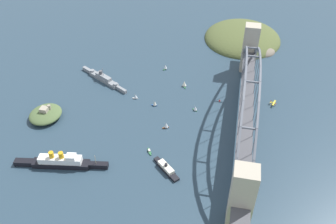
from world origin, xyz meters
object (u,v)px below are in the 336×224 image
(small_boat_3, at_px, (136,96))
(small_boat_4, at_px, (166,125))
(harbor_arch_bridge, at_px, (247,103))
(naval_cruiser, at_px, (103,78))
(channel_marker_buoy, at_px, (220,100))
(harbor_ferry_steamer, at_px, (166,168))
(small_boat_6, at_px, (149,151))
(small_boat_1, at_px, (155,103))
(seaplane_taxiing_near_bridge, at_px, (273,103))
(fort_island_mid_harbor, at_px, (46,114))
(ocean_liner, at_px, (60,162))
(small_boat_2, at_px, (165,67))
(small_boat_0, at_px, (184,84))
(small_boat_5, at_px, (195,108))

(small_boat_3, height_order, small_boat_4, small_boat_4)
(harbor_arch_bridge, relative_size, naval_cruiser, 4.14)
(channel_marker_buoy, bearing_deg, harbor_ferry_steamer, 161.61)
(small_boat_3, distance_m, small_boat_6, 88.80)
(naval_cruiser, height_order, small_boat_1, naval_cruiser)
(harbor_arch_bridge, bearing_deg, seaplane_taxiing_near_bridge, -34.64)
(fort_island_mid_harbor, height_order, seaplane_taxiing_near_bridge, fort_island_mid_harbor)
(harbor_arch_bridge, xyz_separation_m, small_boat_1, (18.06, 99.18, -29.11))
(small_boat_1, height_order, small_boat_3, small_boat_1)
(ocean_liner, relative_size, fort_island_mid_harbor, 2.35)
(small_boat_2, bearing_deg, fort_island_mid_harbor, 139.04)
(naval_cruiser, relative_size, seaplane_taxiing_near_bridge, 6.84)
(small_boat_0, bearing_deg, small_boat_2, 42.44)
(channel_marker_buoy, bearing_deg, ocean_liner, 133.90)
(small_boat_6, bearing_deg, small_boat_5, -25.23)
(small_boat_1, height_order, small_boat_6, small_boat_1)
(small_boat_6, bearing_deg, small_boat_3, 24.41)
(ocean_liner, height_order, small_boat_3, ocean_liner)
(seaplane_taxiing_near_bridge, relative_size, small_boat_2, 1.39)
(fort_island_mid_harbor, distance_m, small_boat_0, 163.42)
(naval_cruiser, xyz_separation_m, small_boat_6, (-108.57, -85.93, -2.53))
(small_boat_1, height_order, channel_marker_buoy, small_boat_1)
(small_boat_4, xyz_separation_m, small_boat_6, (-37.72, 8.77, -2.96))
(small_boat_2, bearing_deg, small_boat_4, -167.54)
(harbor_ferry_steamer, xyz_separation_m, channel_marker_buoy, (115.60, -38.44, -1.36))
(ocean_liner, relative_size, small_boat_3, 13.09)
(small_boat_3, bearing_deg, small_boat_4, -133.50)
(fort_island_mid_harbor, height_order, small_boat_3, fort_island_mid_harbor)
(fort_island_mid_harbor, xyz_separation_m, small_boat_5, (45.12, -156.91, -1.76))
(small_boat_5, bearing_deg, harbor_arch_bridge, -109.38)
(seaplane_taxiing_near_bridge, relative_size, small_boat_1, 1.51)
(small_boat_2, relative_size, small_boat_5, 1.17)
(naval_cruiser, distance_m, small_boat_0, 100.71)
(small_boat_2, xyz_separation_m, small_boat_4, (-112.70, -24.90, 0.23))
(small_boat_4, xyz_separation_m, channel_marker_buoy, (58.19, -50.55, -2.66))
(small_boat_3, bearing_deg, small_boat_1, -108.79)
(small_boat_3, bearing_deg, fort_island_mid_harbor, 121.69)
(small_boat_2, bearing_deg, harbor_arch_bridge, -132.88)
(small_boat_3, bearing_deg, ocean_liner, 161.17)
(small_boat_1, bearing_deg, small_boat_0, -30.49)
(harbor_arch_bridge, relative_size, small_boat_6, 31.10)
(naval_cruiser, distance_m, small_boat_1, 82.44)
(harbor_ferry_steamer, bearing_deg, channel_marker_buoy, -18.39)
(naval_cruiser, xyz_separation_m, seaplane_taxiing_near_bridge, (-7.51, -205.55, -1.33))
(small_boat_3, bearing_deg, small_boat_2, -16.45)
(channel_marker_buoy, bearing_deg, harbor_arch_bridge, -146.03)
(harbor_arch_bridge, distance_m, small_boat_5, 63.31)
(small_boat_5, bearing_deg, small_boat_4, 143.99)
(fort_island_mid_harbor, bearing_deg, naval_cruiser, -24.38)
(fort_island_mid_harbor, relative_size, small_boat_1, 5.39)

